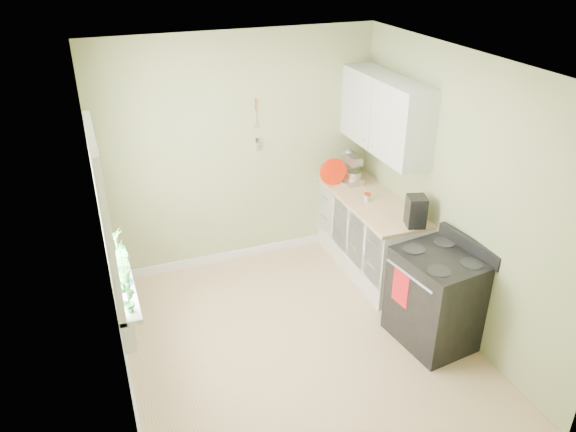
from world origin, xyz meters
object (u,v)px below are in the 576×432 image
object	(u,v)px
kettle	(326,172)
stand_mixer	(352,169)
stove	(436,298)
coffee_maker	(416,212)

from	to	relation	value
kettle	stand_mixer	bearing A→B (deg)	-41.12
stove	coffee_maker	xyz separation A→B (m)	(0.12, 0.66, 0.59)
stove	kettle	distance (m)	2.15
stove	kettle	xyz separation A→B (m)	(-0.23, 2.08, 0.52)
stove	stand_mixer	bearing A→B (deg)	89.83
stove	coffee_maker	bearing A→B (deg)	79.98
stand_mixer	kettle	bearing A→B (deg)	138.88
kettle	stove	bearing A→B (deg)	-83.73
stove	kettle	bearing A→B (deg)	96.27
stand_mixer	coffee_maker	size ratio (longest dim) A/B	1.20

